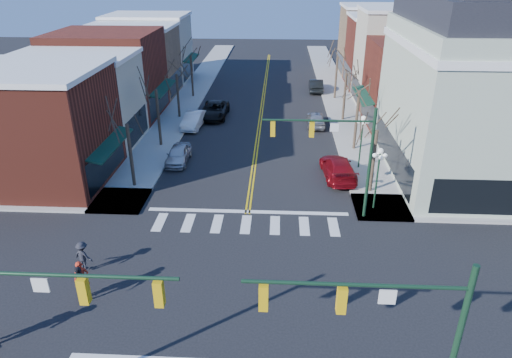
# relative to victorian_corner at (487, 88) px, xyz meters

# --- Properties ---
(ground) EXTENTS (160.00, 160.00, 0.00)m
(ground) POSITION_rel_victorian_corner_xyz_m (-16.50, -14.50, -6.66)
(ground) COLOR black
(ground) RESTS_ON ground
(sidewalk_left) EXTENTS (3.50, 70.00, 0.15)m
(sidewalk_left) POSITION_rel_victorian_corner_xyz_m (-25.25, 5.50, -6.58)
(sidewalk_left) COLOR #9E9B93
(sidewalk_left) RESTS_ON ground
(sidewalk_right) EXTENTS (3.50, 70.00, 0.15)m
(sidewalk_right) POSITION_rel_victorian_corner_xyz_m (-7.75, 5.50, -6.58)
(sidewalk_right) COLOR #9E9B93
(sidewalk_right) RESTS_ON ground
(bldg_left_brick_a) EXTENTS (10.00, 8.50, 8.00)m
(bldg_left_brick_a) POSITION_rel_victorian_corner_xyz_m (-32.00, -2.75, -2.66)
(bldg_left_brick_a) COLOR maroon
(bldg_left_brick_a) RESTS_ON ground
(bldg_left_stucco_a) EXTENTS (10.00, 7.00, 7.50)m
(bldg_left_stucco_a) POSITION_rel_victorian_corner_xyz_m (-32.00, 5.00, -2.91)
(bldg_left_stucco_a) COLOR #B7B097
(bldg_left_stucco_a) RESTS_ON ground
(bldg_left_brick_b) EXTENTS (10.00, 9.00, 8.50)m
(bldg_left_brick_b) POSITION_rel_victorian_corner_xyz_m (-32.00, 13.00, -2.41)
(bldg_left_brick_b) COLOR maroon
(bldg_left_brick_b) RESTS_ON ground
(bldg_left_tan) EXTENTS (10.00, 7.50, 7.80)m
(bldg_left_tan) POSITION_rel_victorian_corner_xyz_m (-32.00, 21.25, -2.76)
(bldg_left_tan) COLOR #967552
(bldg_left_tan) RESTS_ON ground
(bldg_left_stucco_b) EXTENTS (10.00, 8.00, 8.20)m
(bldg_left_stucco_b) POSITION_rel_victorian_corner_xyz_m (-32.00, 29.00, -2.56)
(bldg_left_stucco_b) COLOR #B7B097
(bldg_left_stucco_b) RESTS_ON ground
(bldg_right_brick_a) EXTENTS (10.00, 8.50, 8.00)m
(bldg_right_brick_a) POSITION_rel_victorian_corner_xyz_m (-1.00, 11.25, -2.66)
(bldg_right_brick_a) COLOR maroon
(bldg_right_brick_a) RESTS_ON ground
(bldg_right_stucco) EXTENTS (10.00, 7.00, 10.00)m
(bldg_right_stucco) POSITION_rel_victorian_corner_xyz_m (-1.00, 19.00, -1.66)
(bldg_right_stucco) COLOR #B7B097
(bldg_right_stucco) RESTS_ON ground
(bldg_right_brick_b) EXTENTS (10.00, 8.00, 8.50)m
(bldg_right_brick_b) POSITION_rel_victorian_corner_xyz_m (-1.00, 26.50, -2.41)
(bldg_right_brick_b) COLOR maroon
(bldg_right_brick_b) RESTS_ON ground
(bldg_right_tan) EXTENTS (10.00, 8.00, 9.00)m
(bldg_right_tan) POSITION_rel_victorian_corner_xyz_m (-1.00, 34.50, -2.16)
(bldg_right_tan) COLOR #967552
(bldg_right_tan) RESTS_ON ground
(victorian_corner) EXTENTS (12.25, 14.25, 13.30)m
(victorian_corner) POSITION_rel_victorian_corner_xyz_m (0.00, 0.00, 0.00)
(victorian_corner) COLOR #A8B69E
(victorian_corner) RESTS_ON ground
(traffic_mast_near_left) EXTENTS (6.60, 0.28, 7.20)m
(traffic_mast_near_left) POSITION_rel_victorian_corner_xyz_m (-22.05, -21.90, -1.95)
(traffic_mast_near_left) COLOR #14331E
(traffic_mast_near_left) RESTS_ON ground
(traffic_mast_near_right) EXTENTS (6.60, 0.28, 7.20)m
(traffic_mast_near_right) POSITION_rel_victorian_corner_xyz_m (-10.95, -21.90, -1.95)
(traffic_mast_near_right) COLOR #14331E
(traffic_mast_near_right) RESTS_ON ground
(traffic_mast_far_right) EXTENTS (6.60, 0.28, 7.20)m
(traffic_mast_far_right) POSITION_rel_victorian_corner_xyz_m (-10.95, -7.10, -1.95)
(traffic_mast_far_right) COLOR #14331E
(traffic_mast_far_right) RESTS_ON ground
(lamppost_corner) EXTENTS (0.36, 0.36, 4.33)m
(lamppost_corner) POSITION_rel_victorian_corner_xyz_m (-8.30, -6.00, -3.70)
(lamppost_corner) COLOR #14331E
(lamppost_corner) RESTS_ON ground
(lamppost_midblock) EXTENTS (0.36, 0.36, 4.33)m
(lamppost_midblock) POSITION_rel_victorian_corner_xyz_m (-8.30, 0.50, -3.70)
(lamppost_midblock) COLOR #14331E
(lamppost_midblock) RESTS_ON ground
(tree_left_a) EXTENTS (0.24, 0.24, 4.76)m
(tree_left_a) POSITION_rel_victorian_corner_xyz_m (-24.90, -3.50, -4.28)
(tree_left_a) COLOR #382B21
(tree_left_a) RESTS_ON ground
(tree_left_b) EXTENTS (0.24, 0.24, 5.04)m
(tree_left_b) POSITION_rel_victorian_corner_xyz_m (-24.90, 4.50, -4.14)
(tree_left_b) COLOR #382B21
(tree_left_b) RESTS_ON ground
(tree_left_c) EXTENTS (0.24, 0.24, 4.55)m
(tree_left_c) POSITION_rel_victorian_corner_xyz_m (-24.90, 12.50, -4.38)
(tree_left_c) COLOR #382B21
(tree_left_c) RESTS_ON ground
(tree_left_d) EXTENTS (0.24, 0.24, 4.90)m
(tree_left_d) POSITION_rel_victorian_corner_xyz_m (-24.90, 20.50, -4.21)
(tree_left_d) COLOR #382B21
(tree_left_d) RESTS_ON ground
(tree_right_a) EXTENTS (0.24, 0.24, 4.62)m
(tree_right_a) POSITION_rel_victorian_corner_xyz_m (-8.10, -3.50, -4.35)
(tree_right_a) COLOR #382B21
(tree_right_a) RESTS_ON ground
(tree_right_b) EXTENTS (0.24, 0.24, 5.18)m
(tree_right_b) POSITION_rel_victorian_corner_xyz_m (-8.10, 4.50, -4.07)
(tree_right_b) COLOR #382B21
(tree_right_b) RESTS_ON ground
(tree_right_c) EXTENTS (0.24, 0.24, 4.83)m
(tree_right_c) POSITION_rel_victorian_corner_xyz_m (-8.10, 12.50, -4.24)
(tree_right_c) COLOR #382B21
(tree_right_c) RESTS_ON ground
(tree_right_d) EXTENTS (0.24, 0.24, 4.97)m
(tree_right_d) POSITION_rel_victorian_corner_xyz_m (-8.10, 20.50, -4.17)
(tree_right_d) COLOR #382B21
(tree_right_d) RESTS_ON ground
(car_left_near) EXTENTS (1.67, 4.09, 1.39)m
(car_left_near) POSITION_rel_victorian_corner_xyz_m (-22.61, 1.04, -5.96)
(car_left_near) COLOR silver
(car_left_near) RESTS_ON ground
(car_left_mid) EXTENTS (1.97, 4.66, 1.50)m
(car_left_mid) POSITION_rel_victorian_corner_xyz_m (-22.90, 9.62, -5.91)
(car_left_mid) COLOR white
(car_left_mid) RESTS_ON ground
(car_left_far) EXTENTS (2.73, 5.68, 1.56)m
(car_left_far) POSITION_rel_victorian_corner_xyz_m (-21.30, 12.86, -5.88)
(car_left_far) COLOR black
(car_left_far) RESTS_ON ground
(car_right_near) EXTENTS (2.59, 5.47, 1.54)m
(car_right_near) POSITION_rel_victorian_corner_xyz_m (-10.10, -1.14, -5.89)
(car_right_near) COLOR maroon
(car_right_near) RESTS_ON ground
(car_right_mid) EXTENTS (1.70, 4.21, 1.43)m
(car_right_mid) POSITION_rel_victorian_corner_xyz_m (-10.97, 10.65, -5.94)
(car_right_mid) COLOR #A5A5A9
(car_right_mid) RESTS_ON ground
(car_right_far) EXTENTS (1.66, 4.65, 1.53)m
(car_right_far) POSITION_rel_victorian_corner_xyz_m (-10.10, 23.86, -5.89)
(car_right_far) COLOR black
(car_right_far) RESTS_ON ground
(pedestrian_red_a) EXTENTS (0.81, 0.70, 1.88)m
(pedestrian_red_a) POSITION_rel_victorian_corner_xyz_m (-23.80, -15.44, -5.57)
(pedestrian_red_a) COLOR #B32413
(pedestrian_red_a) RESTS_ON sidewalk_left
(pedestrian_dark_a) EXTENTS (0.87, 1.13, 1.79)m
(pedestrian_dark_a) POSITION_rel_victorian_corner_xyz_m (-23.80, -15.63, -5.61)
(pedestrian_dark_a) COLOR black
(pedestrian_dark_a) RESTS_ON sidewalk_left
(pedestrian_dark_b) EXTENTS (1.16, 0.89, 1.59)m
(pedestrian_dark_b) POSITION_rel_victorian_corner_xyz_m (-24.60, -13.36, -5.71)
(pedestrian_dark_b) COLOR black
(pedestrian_dark_b) RESTS_ON sidewalk_left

